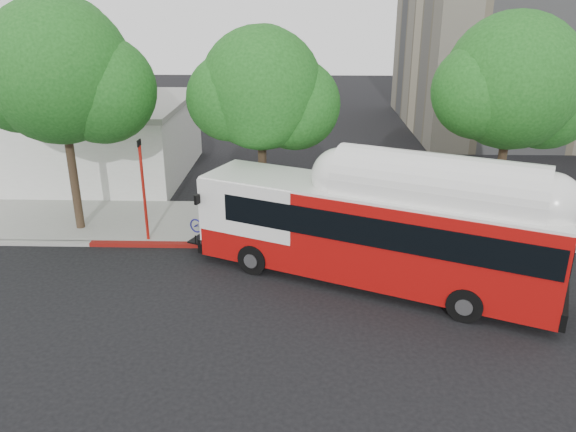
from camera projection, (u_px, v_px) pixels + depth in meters
name	position (u px, v px, depth m)	size (l,w,h in m)	color
ground	(280.00, 294.00, 19.30)	(120.00, 120.00, 0.00)	black
sidewalk	(286.00, 222.00, 25.33)	(60.00, 5.00, 0.15)	gray
curb_strip	(284.00, 246.00, 22.91)	(60.00, 0.30, 0.15)	gray
red_curb_segment	(211.00, 245.00, 22.99)	(10.00, 0.32, 0.16)	maroon
street_tree_left	(72.00, 77.00, 22.34)	(6.67, 5.80, 9.74)	#2D2116
street_tree_mid	(271.00, 94.00, 22.84)	(5.75, 5.00, 8.62)	#2D2116
street_tree_right	(523.00, 87.00, 22.25)	(6.21, 5.40, 9.18)	#2D2116
low_commercial_bldg	(45.00, 137.00, 31.96)	(16.20, 10.20, 4.25)	silver
transit_bus	(374.00, 234.00, 19.51)	(13.21, 7.56, 3.97)	#A30C0B
signal_pole	(144.00, 191.00, 22.66)	(0.12, 0.41, 4.37)	red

